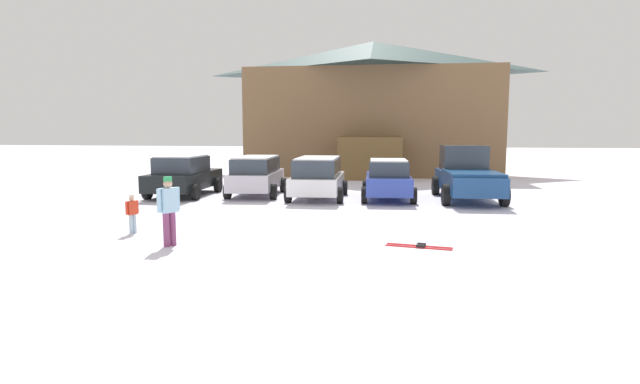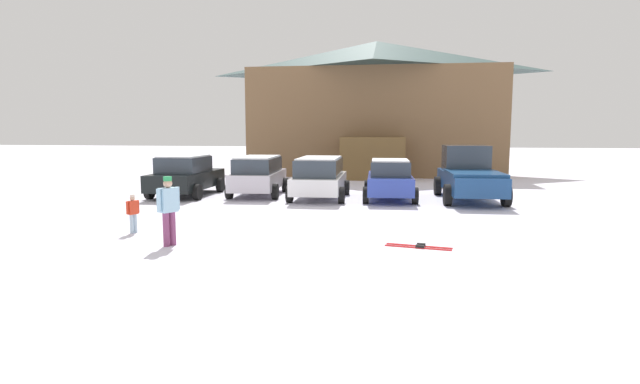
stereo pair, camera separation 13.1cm
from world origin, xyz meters
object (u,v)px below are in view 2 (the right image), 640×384
object	(u,v)px
parked_black_sedan	(186,175)
parked_blue_hatchback	(390,179)
parked_silver_wagon	(258,174)
skier_child_in_red_jacket	(133,211)
parked_white_suv	(320,176)
pickup_truck	(469,175)
ski_lodge	(376,107)
pair_of_skis	(419,246)
skier_adult_in_blue_parka	(169,207)

from	to	relation	value
parked_black_sedan	parked_blue_hatchback	distance (m)	8.60
parked_silver_wagon	skier_child_in_red_jacket	size ratio (longest dim) A/B	4.01
skier_child_in_red_jacket	parked_white_suv	bearing A→B (deg)	63.65
pickup_truck	parked_silver_wagon	bearing A→B (deg)	-179.02
parked_black_sedan	skier_child_in_red_jacket	xyz separation A→B (m)	(2.00, -7.66, -0.27)
ski_lodge	pair_of_skis	bearing A→B (deg)	-83.91
parked_blue_hatchback	pickup_truck	bearing A→B (deg)	9.77
parked_white_suv	pickup_truck	size ratio (longest dim) A/B	0.81
ski_lodge	skier_child_in_red_jacket	distance (m)	22.72
parked_black_sedan	pair_of_skis	world-z (taller)	parked_black_sedan
parked_silver_wagon	skier_child_in_red_jacket	bearing A→B (deg)	-97.10
parked_blue_hatchback	parked_white_suv	bearing A→B (deg)	-175.48
pair_of_skis	parked_black_sedan	bearing A→B (deg)	139.84
skier_child_in_red_jacket	pair_of_skis	distance (m)	7.59
parked_silver_wagon	pair_of_skis	xyz separation A→B (m)	(6.53, -8.66, -0.88)
parked_white_suv	skier_child_in_red_jacket	distance (m)	8.53
parked_black_sedan	pickup_truck	world-z (taller)	pickup_truck
skier_adult_in_blue_parka	pickup_truck	bearing A→B (deg)	50.13
parked_silver_wagon	pair_of_skis	size ratio (longest dim) A/B	2.64
pickup_truck	parked_blue_hatchback	bearing A→B (deg)	-170.23
parked_white_suv	skier_adult_in_blue_parka	distance (m)	9.13
ski_lodge	skier_adult_in_blue_parka	world-z (taller)	ski_lodge
ski_lodge	skier_adult_in_blue_parka	size ratio (longest dim) A/B	9.74
ski_lodge	parked_silver_wagon	world-z (taller)	ski_lodge
skier_adult_in_blue_parka	skier_child_in_red_jacket	distance (m)	2.10
parked_silver_wagon	parked_blue_hatchback	bearing A→B (deg)	-3.98
ski_lodge	parked_black_sedan	world-z (taller)	ski_lodge
pair_of_skis	parked_white_suv	bearing A→B (deg)	115.12
ski_lodge	skier_child_in_red_jacket	size ratio (longest dim) A/B	15.51
parked_black_sedan	ski_lodge	bearing A→B (deg)	63.06
parked_silver_wagon	pickup_truck	size ratio (longest dim) A/B	0.79
parked_blue_hatchback	parked_black_sedan	bearing A→B (deg)	-178.64
parked_silver_wagon	skier_adult_in_blue_parka	size ratio (longest dim) A/B	2.52
parked_black_sedan	skier_adult_in_blue_parka	size ratio (longest dim) A/B	2.62
parked_white_suv	skier_adult_in_blue_parka	xyz separation A→B (m)	(-2.13, -8.88, 0.03)
ski_lodge	parked_silver_wagon	bearing A→B (deg)	-107.06
parked_black_sedan	parked_blue_hatchback	size ratio (longest dim) A/B	1.05
parked_white_suv	pair_of_skis	size ratio (longest dim) A/B	2.70
parked_black_sedan	skier_child_in_red_jacket	size ratio (longest dim) A/B	4.17
parked_blue_hatchback	skier_child_in_red_jacket	bearing A→B (deg)	-130.00
skier_child_in_red_jacket	pickup_truck	bearing A→B (deg)	40.86
skier_adult_in_blue_parka	pair_of_skis	xyz separation A→B (m)	(5.90, 0.84, -0.92)
parked_black_sedan	parked_silver_wagon	world-z (taller)	parked_black_sedan
parked_white_suv	pair_of_skis	world-z (taller)	parked_white_suv
parked_blue_hatchback	pair_of_skis	xyz separation A→B (m)	(0.96, -8.27, -0.80)
ski_lodge	skier_adult_in_blue_parka	distance (m)	23.56
pickup_truck	skier_child_in_red_jacket	bearing A→B (deg)	-139.14
parked_blue_hatchback	skier_child_in_red_jacket	world-z (taller)	parked_blue_hatchback
pair_of_skis	parked_silver_wagon	bearing A→B (deg)	127.03
parked_black_sedan	pickup_truck	distance (m)	11.73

